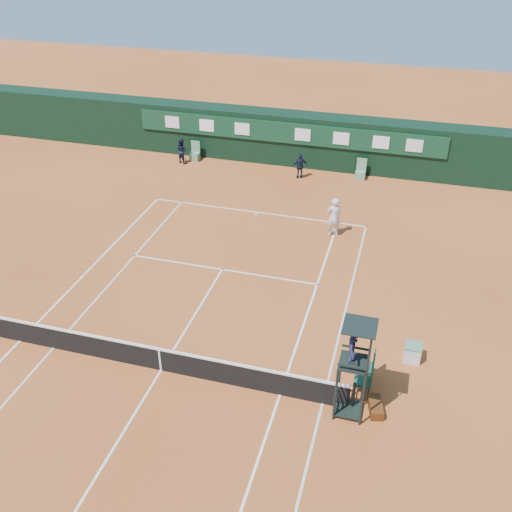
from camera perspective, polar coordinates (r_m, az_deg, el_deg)
The scene contains 14 objects.
ground at distance 19.79m, azimuth -9.45°, elevation -11.19°, with size 90.00×90.00×0.00m, color #B25A2A.
court_lines at distance 19.79m, azimuth -9.45°, elevation -11.18°, with size 11.05×23.85×0.01m.
tennis_net at distance 19.45m, azimuth -9.58°, elevation -10.10°, with size 12.90×0.10×1.10m.
back_wall at distance 34.42m, azimuth 3.28°, elevation 11.70°, with size 40.00×1.65×3.00m.
linesman_chair_left at distance 35.26m, azimuth -6.12°, elevation 10.01°, with size 0.55×0.50×1.15m.
linesman_chair_right at distance 33.08m, azimuth 10.41°, elevation 8.14°, with size 0.55×0.50×1.15m.
umpire_chair at distance 16.75m, azimuth 9.86°, elevation -9.40°, with size 0.96×0.95×3.42m.
player_bench at distance 18.97m, azimuth 11.12°, elevation -11.22°, with size 0.56×1.20×1.10m.
tennis_bag at distance 18.52m, azimuth 11.85°, elevation -14.56°, with size 0.38×0.87×0.33m, color black.
cooler at distance 20.41m, azimuth 15.39°, elevation -9.26°, with size 0.57×0.57×0.65m.
tennis_ball at distance 24.42m, azimuth -2.25°, elevation -1.25°, with size 0.06×0.06×0.06m, color #C6E535.
player at distance 26.69m, azimuth 7.78°, elevation 3.88°, with size 0.70×0.46×1.93m, color silver.
ball_kid_left at distance 34.82m, azimuth -7.44°, elevation 10.40°, with size 0.73×0.57×1.50m, color black.
ball_kid_right at distance 32.56m, azimuth 4.44°, elevation 8.97°, with size 0.85×0.35×1.45m, color black.
Camera 1 is at (6.95, -12.80, 13.40)m, focal length 40.00 mm.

